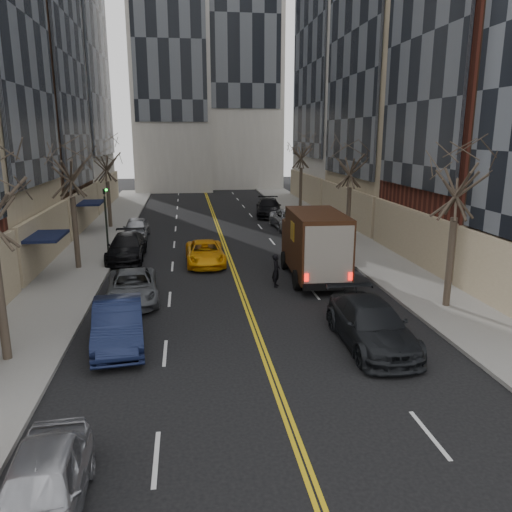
{
  "coord_description": "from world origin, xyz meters",
  "views": [
    {
      "loc": [
        -2.58,
        -8.74,
        7.63
      ],
      "look_at": [
        0.49,
        13.03,
        2.2
      ],
      "focal_mm": 35.0,
      "sensor_mm": 36.0,
      "label": 1
    }
  ],
  "objects_px": {
    "observer_sedan": "(371,324)",
    "taxi": "(205,253)",
    "pedestrian": "(276,271)",
    "ups_truck": "(314,245)"
  },
  "relations": [
    {
      "from": "observer_sedan",
      "to": "taxi",
      "type": "xyz_separation_m",
      "value": [
        -5.55,
        12.69,
        -0.14
      ]
    },
    {
      "from": "taxi",
      "to": "pedestrian",
      "type": "distance_m",
      "value": 6.1
    },
    {
      "from": "ups_truck",
      "to": "pedestrian",
      "type": "height_order",
      "value": "ups_truck"
    },
    {
      "from": "ups_truck",
      "to": "pedestrian",
      "type": "relative_size",
      "value": 4.05
    },
    {
      "from": "observer_sedan",
      "to": "taxi",
      "type": "bearing_deg",
      "value": 113.86
    },
    {
      "from": "ups_truck",
      "to": "pedestrian",
      "type": "distance_m",
      "value": 2.68
    },
    {
      "from": "taxi",
      "to": "pedestrian",
      "type": "xyz_separation_m",
      "value": [
        3.39,
        -5.07,
        0.17
      ]
    },
    {
      "from": "ups_truck",
      "to": "taxi",
      "type": "bearing_deg",
      "value": 147.02
    },
    {
      "from": "ups_truck",
      "to": "observer_sedan",
      "type": "distance_m",
      "value": 8.75
    },
    {
      "from": "taxi",
      "to": "ups_truck",
      "type": "bearing_deg",
      "value": -36.48
    }
  ]
}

